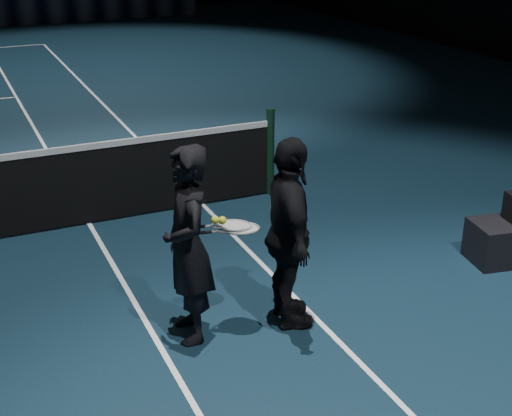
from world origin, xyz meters
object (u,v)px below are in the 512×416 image
at_px(player_a, 188,245).
at_px(racket_lower, 242,229).
at_px(player_b, 289,235).
at_px(tennis_balls, 218,218).
at_px(racket_upper, 235,225).

bearing_deg(player_a, racket_lower, 85.11).
bearing_deg(player_b, tennis_balls, 92.12).
relative_size(racket_upper, tennis_balls, 5.67).
height_order(racket_lower, racket_upper, racket_upper).
height_order(player_b, racket_upper, player_b).
relative_size(player_b, tennis_balls, 13.96).
bearing_deg(player_b, racket_upper, 87.52).
xyz_separation_m(player_a, racket_upper, (0.40, -0.03, 0.12)).
bearing_deg(player_a, racket_upper, 90.82).
bearing_deg(racket_upper, tennis_balls, -170.43).
bearing_deg(tennis_balls, player_b, -11.06).
bearing_deg(racket_upper, player_b, -9.08).
relative_size(player_a, tennis_balls, 13.96).
relative_size(racket_lower, racket_upper, 1.00).
height_order(player_a, racket_upper, player_a).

